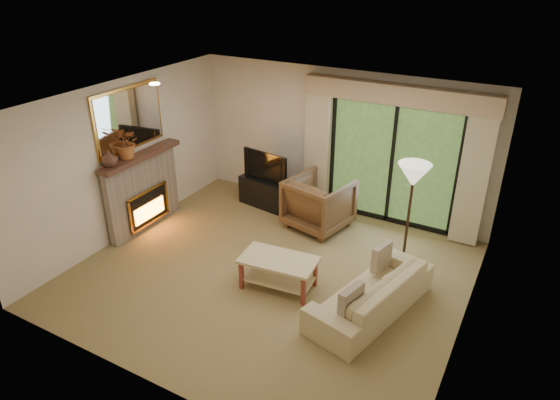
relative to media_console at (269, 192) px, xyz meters
The scene contains 22 objects.
floor 2.29m from the media_console, 59.24° to the right, with size 5.50×5.50×0.00m, color olive.
ceiling 3.25m from the media_console, 59.24° to the right, with size 5.50×5.50×0.00m, color silver.
wall_back 1.65m from the media_console, 25.35° to the left, with size 5.00×5.00×0.00m, color beige.
wall_front 4.71m from the media_console, 75.38° to the right, with size 5.00×5.00×0.00m, color beige.
wall_left 2.72m from the media_console, 129.18° to the right, with size 5.00×5.00×0.00m, color beige.
wall_right 4.49m from the media_console, 26.50° to the right, with size 5.00×5.00×0.00m, color beige.
fireplace 2.32m from the media_console, 130.01° to the right, with size 0.24×1.70×1.37m, color gray, non-canonical shape.
mirror 2.88m from the media_console, 131.61° to the right, with size 0.07×1.45×1.02m, color gold, non-canonical shape.
sliding_door 2.37m from the media_console, 13.03° to the left, with size 2.26×0.10×2.16m, color black, non-canonical shape.
curtain_left 1.29m from the media_console, 25.69° to the left, with size 0.45×0.18×2.35m, color #BCAE88.
curtain_right 3.65m from the media_console, ahead, with size 0.45×0.18×2.35m, color #BCAE88.
cornice 3.01m from the media_console, 10.74° to the left, with size 3.20×0.24×0.32m, color tan.
media_console is the anchor object (origin of this frame).
tv 0.55m from the media_console, 90.00° to the left, with size 0.98×0.13×0.56m, color black.
armchair 1.22m from the media_console, 13.79° to the right, with size 0.97×1.00×0.91m, color brown.
sofa 3.45m from the media_console, 36.63° to the right, with size 2.02×0.79×0.59m, color tan.
pillow_near 3.78m from the media_console, 44.34° to the right, with size 0.11×0.41×0.41m, color brown.
pillow_far 3.09m from the media_console, 28.68° to the right, with size 0.10×0.39×0.39m, color brown.
coffee_table 2.63m from the media_console, 56.76° to the right, with size 1.07×0.59×0.48m, color tan, non-canonical shape.
floor_lamp 3.06m from the media_console, 17.42° to the right, with size 0.47×0.47×1.74m, color beige, non-canonical shape.
vase 3.03m from the media_console, 121.50° to the right, with size 0.25×0.25×0.26m, color #4A2C21.
branches 2.81m from the media_console, 126.12° to the right, with size 0.48×0.41×0.53m, color #A75C2B.
Camera 1 is at (3.16, -5.40, 4.33)m, focal length 32.00 mm.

